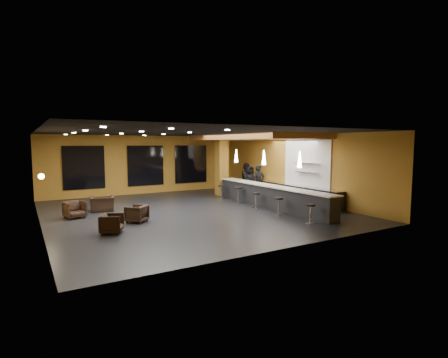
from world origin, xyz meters
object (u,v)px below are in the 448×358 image
column (222,165)px  armchair_d (102,204)px  bar_counter (270,197)px  armchair_b (137,214)px  bar_stool_1 (279,204)px  pendant_1 (264,157)px  bar_stool_3 (238,193)px  pendant_0 (300,159)px  staff_b (247,179)px  staff_a (259,182)px  armchair_c (75,210)px  bar_stool_2 (256,198)px  prep_counter (295,194)px  pendant_2 (236,156)px  armchair_a (112,224)px  staff_c (249,181)px  bar_stool_0 (310,211)px  bar_stool_4 (221,190)px

column → armchair_d: size_ratio=3.41×
bar_counter → armchair_b: size_ratio=11.06×
bar_counter → bar_stool_1: 1.76m
pendant_1 → bar_stool_3: bearing=118.5°
pendant_0 → staff_b: 5.87m
column → staff_a: size_ratio=1.87×
pendant_0 → armchair_d: (-7.10, 5.00, -2.02)m
armchair_c → pendant_1: bearing=-24.0°
armchair_b → staff_a: bearing=153.1°
bar_stool_2 → pendant_0: bearing=-71.6°
prep_counter → column: 4.75m
pendant_0 → armchair_d: bearing=144.9°
armchair_c → bar_stool_3: 7.71m
prep_counter → bar_stool_1: 3.46m
prep_counter → pendant_2: bearing=128.7°
staff_a → armchair_a: size_ratio=2.62×
staff_c → bar_stool_1: staff_c is taller
staff_c → armchair_d: staff_c is taller
armchair_d → bar_stool_0: size_ratio=1.39×
pendant_2 → bar_stool_4: 2.04m
column → pendant_2: bearing=-90.0°
pendant_2 → bar_stool_2: 3.51m
bar_stool_0 → prep_counter: bearing=55.3°
armchair_c → bar_stool_1: 8.43m
armchair_b → bar_stool_3: bearing=153.2°
pendant_0 → bar_stool_3: pendant_0 is taller
staff_a → armchair_c: staff_a is taller
pendant_0 → prep_counter: bearing=51.3°
pendant_2 → prep_counter: bearing=-51.3°
armchair_a → armchair_c: armchair_c is taller
prep_counter → column: size_ratio=1.71×
armchair_a → bar_stool_2: (6.90, 1.30, 0.14)m
prep_counter → bar_stool_0: 4.83m
pendant_0 → pendant_2: bearing=90.0°
pendant_0 → armchair_b: pendant_0 is taller
staff_b → bar_stool_4: bearing=166.4°
armchair_a → pendant_1: bearing=-52.3°
pendant_0 → bar_stool_1: (-0.76, 0.41, -1.88)m
prep_counter → armchair_c: size_ratio=7.89×
armchair_c → bar_stool_2: size_ratio=1.05×
pendant_0 → armchair_c: bearing=154.2°
staff_a → bar_stool_3: bearing=-158.3°
staff_a → pendant_1: bearing=-114.0°
prep_counter → pendant_0: (-2.00, -2.50, 1.92)m
armchair_d → armchair_b: bearing=113.9°
bar_counter → column: 4.77m
prep_counter → bar_stool_1: bearing=-142.8°
prep_counter → bar_stool_0: prep_counter is taller
bar_stool_0 → bar_stool_4: bar_stool_4 is taller
bar_stool_4 → bar_counter: bearing=-77.0°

